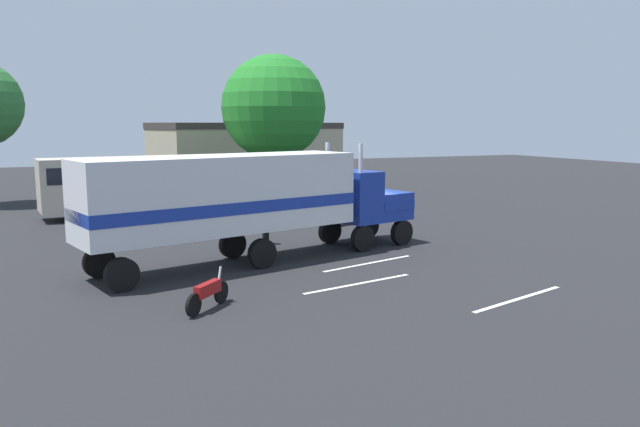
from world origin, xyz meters
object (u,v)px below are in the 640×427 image
(person_bystander, at_px, (265,225))
(motorcycle, at_px, (208,293))
(semi_truck, at_px, (248,197))
(tree_left, at_px, (274,107))
(parked_bus, at_px, (141,180))

(person_bystander, distance_m, motorcycle, 9.59)
(semi_truck, xyz_separation_m, tree_left, (6.69, 16.36, 3.83))
(semi_truck, bearing_deg, tree_left, 67.75)
(semi_truck, bearing_deg, person_bystander, 61.67)
(parked_bus, xyz_separation_m, tree_left, (8.86, 1.77, 4.29))
(person_bystander, xyz_separation_m, motorcycle, (-4.51, -8.45, -0.41))
(semi_truck, height_order, person_bystander, semi_truck)
(semi_truck, distance_m, parked_bus, 14.76)
(person_bystander, bearing_deg, tree_left, 69.25)
(semi_truck, bearing_deg, parked_bus, 98.43)
(parked_bus, distance_m, motorcycle, 20.02)
(person_bystander, distance_m, parked_bus, 12.18)
(semi_truck, relative_size, parked_bus, 1.28)
(semi_truck, bearing_deg, motorcycle, -117.96)
(person_bystander, bearing_deg, semi_truck, -118.33)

